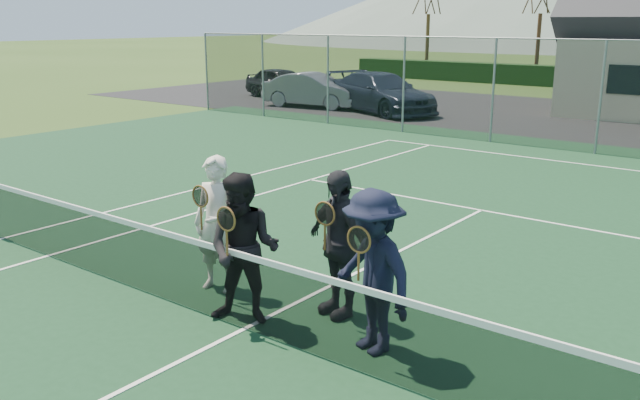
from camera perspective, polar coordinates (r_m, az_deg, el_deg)
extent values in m
cube|color=#14381E|center=(8.05, -6.36, -10.83)|extent=(30.00, 30.00, 0.02)
cube|color=black|center=(26.98, 17.83, 6.78)|extent=(40.00, 12.00, 0.01)
imported|color=black|center=(31.66, -3.26, 9.83)|extent=(4.35, 2.50, 1.39)
imported|color=gray|center=(28.17, -0.54, 9.22)|extent=(4.42, 2.11, 1.40)
imported|color=#192032|center=(26.61, 5.19, 8.97)|extent=(5.69, 3.91, 1.53)
cube|color=white|center=(18.12, 20.70, 2.92)|extent=(10.97, 0.06, 0.01)
cube|color=white|center=(12.27, -25.17, -2.96)|extent=(0.06, 23.77, 0.01)
cube|color=white|center=(11.11, -21.88, -4.38)|extent=(0.06, 23.77, 0.01)
cube|color=white|center=(13.10, 13.43, -0.85)|extent=(8.23, 0.06, 0.01)
cube|color=white|center=(8.04, -6.37, -10.73)|extent=(0.06, 12.80, 0.01)
cube|color=black|center=(7.85, -6.46, -7.74)|extent=(11.60, 0.02, 0.88)
cube|color=white|center=(7.69, -6.56, -4.65)|extent=(11.60, 0.03, 0.07)
cylinder|color=slate|center=(27.50, -9.53, 10.56)|extent=(0.07, 0.07, 3.00)
cylinder|color=slate|center=(25.39, -4.83, 10.36)|extent=(0.07, 0.07, 3.00)
cylinder|color=slate|center=(23.47, 0.67, 10.05)|extent=(0.07, 0.07, 3.00)
cylinder|color=slate|center=(21.80, 7.06, 9.56)|extent=(0.07, 0.07, 3.00)
cylinder|color=slate|center=(20.44, 14.38, 8.86)|extent=(0.07, 0.07, 3.00)
cylinder|color=slate|center=(19.44, 22.55, 7.91)|extent=(0.07, 0.07, 3.00)
cube|color=black|center=(19.44, 22.55, 7.91)|extent=(30.00, 0.03, 3.00)
cylinder|color=slate|center=(19.35, 23.00, 12.31)|extent=(30.00, 0.04, 0.04)
cube|color=black|center=(25.94, 24.36, 9.21)|extent=(1.20, 0.06, 1.00)
cylinder|color=#3C2A16|center=(43.63, 9.01, 12.68)|extent=(0.22, 0.22, 3.85)
cylinder|color=#362013|center=(40.71, 17.85, 12.02)|extent=(0.22, 0.22, 3.85)
imported|color=silver|center=(8.92, -8.65, -2.02)|extent=(0.74, 0.58, 1.80)
torus|color=brown|center=(8.63, -10.05, 0.31)|extent=(0.29, 0.02, 0.29)
cylinder|color=black|center=(8.63, -10.05, 0.31)|extent=(0.25, 0.00, 0.25)
cylinder|color=brown|center=(8.71, -9.97, -1.47)|extent=(0.03, 0.03, 0.32)
imported|color=black|center=(7.92, -6.41, -4.14)|extent=(1.08, 0.98, 1.80)
torus|color=brown|center=(7.61, -7.92, -1.59)|extent=(0.29, 0.02, 0.29)
cylinder|color=black|center=(7.61, -7.92, -1.59)|extent=(0.25, 0.00, 0.25)
cylinder|color=brown|center=(7.69, -7.84, -3.59)|extent=(0.03, 0.03, 0.32)
imported|color=#26252B|center=(8.08, 1.57, -3.67)|extent=(1.14, 0.71, 1.80)
torus|color=brown|center=(7.74, 0.41, -1.15)|extent=(0.29, 0.02, 0.29)
cylinder|color=black|center=(7.74, 0.41, -1.15)|extent=(0.25, 0.00, 0.25)
cylinder|color=brown|center=(7.82, 0.41, -3.12)|extent=(0.03, 0.03, 0.32)
imported|color=black|center=(7.20, 4.47, -6.07)|extent=(1.32, 1.02, 1.80)
torus|color=brown|center=(6.84, 3.30, -3.35)|extent=(0.29, 0.02, 0.29)
cylinder|color=black|center=(6.84, 3.30, -3.35)|extent=(0.25, 0.00, 0.25)
cylinder|color=brown|center=(6.94, 3.26, -5.55)|extent=(0.03, 0.03, 0.32)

